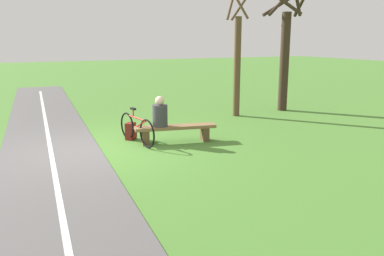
# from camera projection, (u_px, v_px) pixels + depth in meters

# --- Properties ---
(ground_plane) EXTENTS (80.00, 80.00, 0.00)m
(ground_plane) POSITION_uv_depth(u_px,v_px,m) (96.00, 150.00, 9.37)
(ground_plane) COLOR #477A2D
(paved_path) EXTENTS (4.43, 36.07, 0.02)m
(paved_path) POSITION_uv_depth(u_px,v_px,m) (65.00, 234.00, 5.31)
(paved_path) COLOR #565454
(paved_path) RESTS_ON ground_plane
(path_centre_line) EXTENTS (2.07, 31.95, 0.00)m
(path_centre_line) POSITION_uv_depth(u_px,v_px,m) (65.00, 234.00, 5.31)
(path_centre_line) COLOR silver
(path_centre_line) RESTS_ON paved_path
(bench) EXTENTS (2.10, 0.77, 0.44)m
(bench) POSITION_uv_depth(u_px,v_px,m) (176.00, 130.00, 10.01)
(bench) COLOR brown
(bench) RESTS_ON ground_plane
(person_seated) EXTENTS (0.44, 0.44, 0.77)m
(person_seated) POSITION_uv_depth(u_px,v_px,m) (160.00, 114.00, 9.82)
(person_seated) COLOR #38383D
(person_seated) RESTS_ON bench
(bicycle) EXTENTS (0.35, 1.77, 0.89)m
(bicycle) POSITION_uv_depth(u_px,v_px,m) (137.00, 129.00, 9.90)
(bicycle) COLOR black
(bicycle) RESTS_ON ground_plane
(backpack) EXTENTS (0.33, 0.34, 0.45)m
(backpack) POSITION_uv_depth(u_px,v_px,m) (131.00, 131.00, 10.33)
(backpack) COLOR maroon
(backpack) RESTS_ON ground_plane
(tree_by_path) EXTENTS (1.19, 1.19, 4.57)m
(tree_by_path) POSITION_uv_depth(u_px,v_px,m) (237.00, 60.00, 13.16)
(tree_by_path) COLOR brown
(tree_by_path) RESTS_ON ground_plane
(tree_mid_field) EXTENTS (1.32, 1.32, 4.17)m
(tree_mid_field) POSITION_uv_depth(u_px,v_px,m) (285.00, 54.00, 14.20)
(tree_mid_field) COLOR #38281E
(tree_mid_field) RESTS_ON ground_plane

